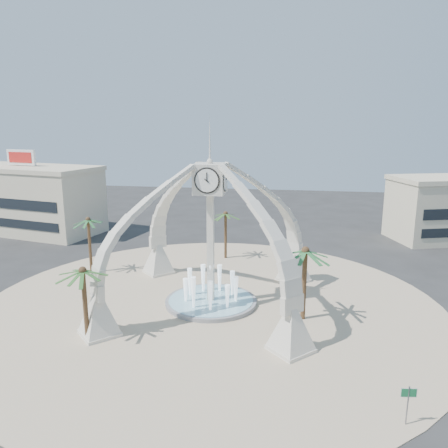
% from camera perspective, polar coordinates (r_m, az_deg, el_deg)
% --- Properties ---
extents(ground, '(140.00, 140.00, 0.00)m').
position_cam_1_polar(ground, '(39.00, -1.71, -10.39)').
color(ground, '#282828').
rests_on(ground, ground).
extents(plaza, '(40.00, 40.00, 0.06)m').
position_cam_1_polar(plaza, '(38.99, -1.71, -10.35)').
color(plaza, tan).
rests_on(plaza, ground).
extents(clock_tower, '(17.94, 17.94, 16.30)m').
position_cam_1_polar(clock_tower, '(36.92, -1.78, -1.10)').
color(clock_tower, beige).
rests_on(clock_tower, ground).
extents(fountain, '(8.00, 8.00, 3.62)m').
position_cam_1_polar(fountain, '(38.89, -1.72, -10.00)').
color(fountain, gray).
rests_on(fountain, ground).
extents(building_nw, '(23.75, 13.73, 11.90)m').
position_cam_1_polar(building_nw, '(70.04, -24.50, 3.04)').
color(building_nw, beige).
rests_on(building_nw, ground).
extents(palm_east, '(5.07, 5.07, 6.55)m').
position_cam_1_polar(palm_east, '(34.75, 10.59, -3.57)').
color(palm_east, brown).
rests_on(palm_east, ground).
extents(palm_west, '(3.34, 3.34, 6.42)m').
position_cam_1_polar(palm_west, '(47.34, -17.34, 0.44)').
color(palm_west, brown).
rests_on(palm_west, ground).
extents(palm_north, '(4.15, 4.15, 6.01)m').
position_cam_1_polar(palm_north, '(50.29, 0.21, 1.28)').
color(palm_north, brown).
rests_on(palm_north, ground).
extents(palm_south, '(4.35, 4.35, 6.05)m').
position_cam_1_polar(palm_south, '(32.45, -17.98, -5.94)').
color(palm_south, brown).
rests_on(palm_south, ground).
extents(street_sign, '(0.84, 0.14, 2.29)m').
position_cam_1_polar(street_sign, '(26.07, 22.94, -20.16)').
color(street_sign, slate).
rests_on(street_sign, ground).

